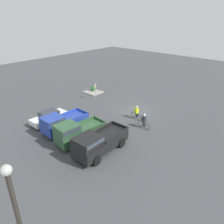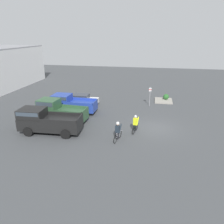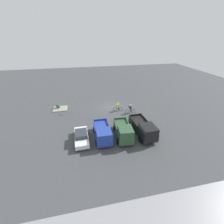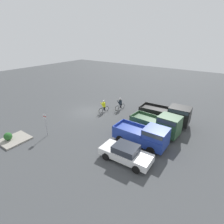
{
  "view_description": "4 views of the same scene",
  "coord_description": "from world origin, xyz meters",
  "px_view_note": "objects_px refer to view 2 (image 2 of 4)",
  "views": [
    {
      "loc": [
        -14.7,
        21.03,
        11.61
      ],
      "look_at": [
        0.4,
        4.29,
        1.2
      ],
      "focal_mm": 35.0,
      "sensor_mm": 36.0,
      "label": 1
    },
    {
      "loc": [
        -19.73,
        0.41,
        8.58
      ],
      "look_at": [
        0.4,
        4.29,
        1.2
      ],
      "focal_mm": 35.0,
      "sensor_mm": 36.0,
      "label": 2
    },
    {
      "loc": [
        4.86,
        25.57,
        12.7
      ],
      "look_at": [
        0.4,
        4.29,
        1.2
      ],
      "focal_mm": 24.0,
      "sensor_mm": 36.0,
      "label": 3
    },
    {
      "loc": [
        15.57,
        14.98,
        9.35
      ],
      "look_at": [
        0.4,
        4.29,
        1.2
      ],
      "focal_mm": 28.0,
      "sensor_mm": 36.0,
      "label": 4
    }
  ],
  "objects_px": {
    "pickup_truck_2": "(71,103)",
    "sedan_0": "(81,100)",
    "cyclist_0": "(135,124)",
    "fire_lane_sign": "(150,95)",
    "shrub": "(166,97)",
    "pickup_truck_0": "(46,121)",
    "cyclist_1": "(118,131)",
    "pickup_truck_1": "(58,110)"
  },
  "relations": [
    {
      "from": "pickup_truck_2",
      "to": "sedan_0",
      "type": "bearing_deg",
      "value": -5.42
    },
    {
      "from": "cyclist_0",
      "to": "pickup_truck_2",
      "type": "bearing_deg",
      "value": 62.71
    },
    {
      "from": "pickup_truck_2",
      "to": "cyclist_0",
      "type": "height_order",
      "value": "pickup_truck_2"
    },
    {
      "from": "sedan_0",
      "to": "fire_lane_sign",
      "type": "height_order",
      "value": "fire_lane_sign"
    },
    {
      "from": "sedan_0",
      "to": "shrub",
      "type": "relative_size",
      "value": 5.72
    },
    {
      "from": "pickup_truck_0",
      "to": "cyclist_1",
      "type": "bearing_deg",
      "value": -92.63
    },
    {
      "from": "cyclist_0",
      "to": "fire_lane_sign",
      "type": "xyz_separation_m",
      "value": [
        8.03,
        -1.06,
        0.64
      ]
    },
    {
      "from": "pickup_truck_0",
      "to": "pickup_truck_1",
      "type": "relative_size",
      "value": 1.1
    },
    {
      "from": "cyclist_1",
      "to": "pickup_truck_0",
      "type": "bearing_deg",
      "value": 87.37
    },
    {
      "from": "fire_lane_sign",
      "to": "pickup_truck_0",
      "type": "bearing_deg",
      "value": 136.95
    },
    {
      "from": "pickup_truck_0",
      "to": "cyclist_0",
      "type": "distance_m",
      "value": 8.15
    },
    {
      "from": "pickup_truck_1",
      "to": "fire_lane_sign",
      "type": "height_order",
      "value": "fire_lane_sign"
    },
    {
      "from": "pickup_truck_2",
      "to": "cyclist_0",
      "type": "relative_size",
      "value": 2.9
    },
    {
      "from": "pickup_truck_1",
      "to": "sedan_0",
      "type": "height_order",
      "value": "pickup_truck_1"
    },
    {
      "from": "sedan_0",
      "to": "cyclist_1",
      "type": "xyz_separation_m",
      "value": [
        -8.73,
        -6.15,
        0.19
      ]
    },
    {
      "from": "pickup_truck_0",
      "to": "cyclist_0",
      "type": "bearing_deg",
      "value": -78.39
    },
    {
      "from": "pickup_truck_0",
      "to": "pickup_truck_2",
      "type": "relative_size",
      "value": 1.14
    },
    {
      "from": "pickup_truck_2",
      "to": "cyclist_1",
      "type": "xyz_separation_m",
      "value": [
        -5.93,
        -6.41,
        -0.18
      ]
    },
    {
      "from": "cyclist_1",
      "to": "sedan_0",
      "type": "bearing_deg",
      "value": 35.17
    },
    {
      "from": "cyclist_1",
      "to": "cyclist_0",
      "type": "bearing_deg",
      "value": -34.02
    },
    {
      "from": "cyclist_1",
      "to": "shrub",
      "type": "height_order",
      "value": "cyclist_1"
    },
    {
      "from": "pickup_truck_1",
      "to": "pickup_truck_2",
      "type": "relative_size",
      "value": 1.03
    },
    {
      "from": "pickup_truck_2",
      "to": "fire_lane_sign",
      "type": "relative_size",
      "value": 2.04
    },
    {
      "from": "pickup_truck_1",
      "to": "sedan_0",
      "type": "xyz_separation_m",
      "value": [
        5.56,
        -0.59,
        -0.45
      ]
    },
    {
      "from": "pickup_truck_2",
      "to": "fire_lane_sign",
      "type": "xyz_separation_m",
      "value": [
        4.04,
        -8.79,
        0.4
      ]
    },
    {
      "from": "fire_lane_sign",
      "to": "cyclist_0",
      "type": "bearing_deg",
      "value": 172.49
    },
    {
      "from": "pickup_truck_0",
      "to": "fire_lane_sign",
      "type": "height_order",
      "value": "fire_lane_sign"
    },
    {
      "from": "pickup_truck_0",
      "to": "pickup_truck_1",
      "type": "height_order",
      "value": "pickup_truck_1"
    },
    {
      "from": "fire_lane_sign",
      "to": "pickup_truck_2",
      "type": "bearing_deg",
      "value": 114.7
    },
    {
      "from": "pickup_truck_2",
      "to": "fire_lane_sign",
      "type": "distance_m",
      "value": 9.68
    },
    {
      "from": "sedan_0",
      "to": "fire_lane_sign",
      "type": "bearing_deg",
      "value": -81.69
    },
    {
      "from": "pickup_truck_0",
      "to": "cyclist_0",
      "type": "height_order",
      "value": "pickup_truck_0"
    },
    {
      "from": "pickup_truck_1",
      "to": "cyclist_0",
      "type": "distance_m",
      "value": 8.15
    },
    {
      "from": "pickup_truck_1",
      "to": "cyclist_0",
      "type": "bearing_deg",
      "value": -98.61
    },
    {
      "from": "pickup_truck_1",
      "to": "pickup_truck_2",
      "type": "distance_m",
      "value": 2.79
    },
    {
      "from": "pickup_truck_0",
      "to": "cyclist_1",
      "type": "xyz_separation_m",
      "value": [
        -0.31,
        -6.66,
        -0.28
      ]
    },
    {
      "from": "pickup_truck_1",
      "to": "sedan_0",
      "type": "distance_m",
      "value": 5.61
    },
    {
      "from": "shrub",
      "to": "fire_lane_sign",
      "type": "bearing_deg",
      "value": 143.01
    },
    {
      "from": "pickup_truck_0",
      "to": "shrub",
      "type": "bearing_deg",
      "value": -41.78
    },
    {
      "from": "pickup_truck_2",
      "to": "cyclist_0",
      "type": "distance_m",
      "value": 8.7
    },
    {
      "from": "pickup_truck_1",
      "to": "pickup_truck_2",
      "type": "height_order",
      "value": "pickup_truck_1"
    },
    {
      "from": "pickup_truck_0",
      "to": "sedan_0",
      "type": "xyz_separation_m",
      "value": [
        8.42,
        -0.51,
        -0.47
      ]
    }
  ]
}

